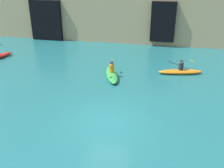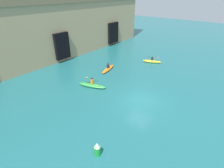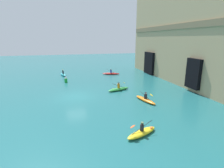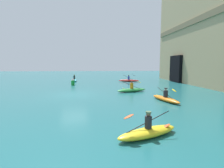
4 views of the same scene
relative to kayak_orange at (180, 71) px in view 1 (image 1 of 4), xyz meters
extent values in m
plane|color=#1E6066|center=(-3.87, -7.65, -0.22)|extent=(120.00, 120.00, 0.00)
cube|color=black|center=(-14.60, 7.74, 1.99)|extent=(3.54, 0.70, 4.30)
cube|color=black|center=(-1.78, 7.74, 2.29)|extent=(2.44, 0.70, 3.96)
ellipsoid|color=orange|center=(0.00, 0.00, -0.05)|extent=(3.39, 1.43, 0.35)
cylinder|color=#232328|center=(0.00, 0.00, 0.38)|extent=(0.35, 0.35, 0.51)
sphere|color=beige|center=(0.00, 0.00, 0.73)|extent=(0.20, 0.20, 0.20)
cylinder|color=#232328|center=(0.00, 0.00, 0.81)|extent=(0.25, 0.25, 0.06)
cylinder|color=black|center=(0.00, 0.00, 0.40)|extent=(1.79, 0.76, 0.84)
ellipsoid|color=yellow|center=(-0.78, -0.32, 0.05)|extent=(0.46, 0.33, 0.22)
ellipsoid|color=yellow|center=(0.78, 0.32, 0.76)|extent=(0.46, 0.33, 0.22)
ellipsoid|color=black|center=(-15.78, 0.89, 0.87)|extent=(0.22, 0.43, 0.24)
ellipsoid|color=green|center=(-4.93, -1.72, -0.04)|extent=(1.86, 3.46, 0.38)
cylinder|color=orange|center=(-4.93, -1.72, 0.44)|extent=(0.34, 0.34, 0.57)
sphere|color=#9E704C|center=(-4.93, -1.72, 0.82)|extent=(0.20, 0.20, 0.20)
cylinder|color=#232328|center=(-4.93, -1.72, 0.90)|extent=(0.25, 0.25, 0.06)
cylinder|color=black|center=(-4.93, -1.72, 0.47)|extent=(0.25, 1.91, 0.80)
ellipsoid|color=yellow|center=(-5.03, -0.89, 0.80)|extent=(0.23, 0.44, 0.21)
ellipsoid|color=yellow|center=(-4.84, -2.56, 0.13)|extent=(0.23, 0.44, 0.21)
camera|label=1|loc=(-1.13, -18.31, 6.74)|focal=40.00mm
camera|label=2|loc=(-17.43, -14.76, 9.73)|focal=28.00mm
camera|label=3|loc=(17.35, -8.61, 6.82)|focal=28.00mm
camera|label=4|loc=(13.24, -5.51, 2.70)|focal=28.00mm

